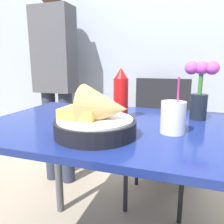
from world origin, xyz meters
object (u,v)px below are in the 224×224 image
object	(u,v)px
food_basket	(98,118)
person_standing	(55,74)
chair_far_window	(160,130)
drink_cup	(173,118)
flower_vase	(200,87)
ketchup_bottle	(121,95)

from	to	relation	value
food_basket	person_standing	size ratio (longest dim) A/B	0.18
chair_far_window	drink_cup	xyz separation A→B (m)	(0.13, -0.79, 0.28)
drink_cup	flower_vase	bearing A→B (deg)	68.35
ketchup_bottle	person_standing	xyz separation A→B (m)	(-0.73, 0.60, 0.06)
chair_far_window	food_basket	size ratio (longest dim) A/B	3.15
drink_cup	chair_far_window	bearing A→B (deg)	99.02
flower_vase	food_basket	bearing A→B (deg)	-133.37
flower_vase	ketchup_bottle	bearing A→B (deg)	-162.67
ketchup_bottle	flower_vase	xyz separation A→B (m)	(0.33, 0.10, 0.03)
flower_vase	drink_cup	bearing A→B (deg)	-111.65
food_basket	drink_cup	distance (m)	0.27
chair_far_window	drink_cup	distance (m)	0.85
chair_far_window	flower_vase	size ratio (longest dim) A/B	3.46
ketchup_bottle	flower_vase	bearing A→B (deg)	17.33
chair_far_window	ketchup_bottle	size ratio (longest dim) A/B	3.89
ketchup_bottle	chair_far_window	bearing A→B (deg)	80.26
food_basket	flower_vase	world-z (taller)	flower_vase
chair_far_window	drink_cup	world-z (taller)	drink_cup
chair_far_window	food_basket	distance (m)	0.96
flower_vase	person_standing	size ratio (longest dim) A/B	0.16
ketchup_bottle	drink_cup	world-z (taller)	ketchup_bottle
food_basket	ketchup_bottle	world-z (taller)	ketchup_bottle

